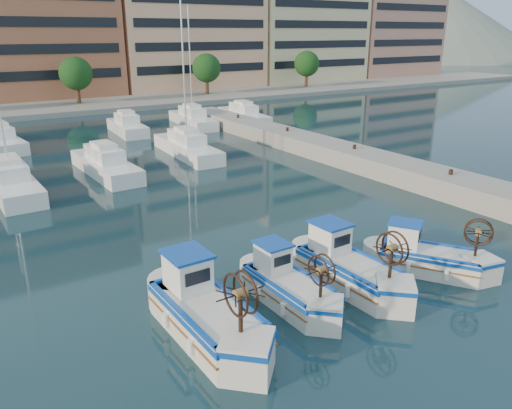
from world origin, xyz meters
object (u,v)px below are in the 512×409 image
(fishing_boat_a, at_px, (205,311))
(fishing_boat_d, at_px, (427,256))
(fishing_boat_c, at_px, (348,267))
(fishing_boat_b, at_px, (288,285))

(fishing_boat_a, height_order, fishing_boat_d, fishing_boat_a)
(fishing_boat_a, relative_size, fishing_boat_c, 1.08)
(fishing_boat_b, distance_m, fishing_boat_d, 6.12)
(fishing_boat_b, height_order, fishing_boat_d, fishing_boat_d)
(fishing_boat_b, relative_size, fishing_boat_d, 0.98)
(fishing_boat_b, bearing_deg, fishing_boat_c, -5.73)
(fishing_boat_b, xyz_separation_m, fishing_boat_d, (6.02, -1.08, 0.01))
(fishing_boat_a, distance_m, fishing_boat_c, 5.98)
(fishing_boat_b, height_order, fishing_boat_c, fishing_boat_c)
(fishing_boat_a, bearing_deg, fishing_boat_d, -6.38)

